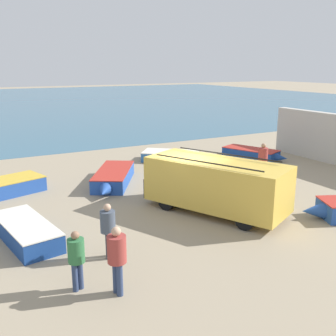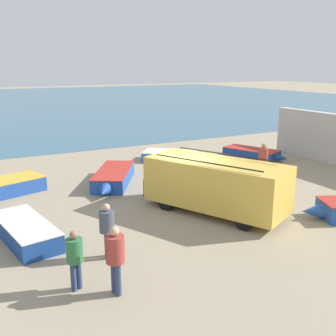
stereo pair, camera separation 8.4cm
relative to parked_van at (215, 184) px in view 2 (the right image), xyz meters
The scene contains 11 objects.
ground_plane 1.79m from the parked_van, 111.36° to the left, with size 200.00×200.00×0.00m, color gray.
sea_water 53.31m from the parked_van, 90.54° to the left, with size 120.00×80.00×0.01m, color #33607A.
parked_van is the anchor object (origin of this frame).
fishing_rowboat_0 7.02m from the parked_van, behind, with size 1.82×4.16×0.64m.
fishing_rowboat_2 5.81m from the parked_van, 111.80° to the left, with size 3.28×4.48×0.67m.
fishing_rowboat_3 9.91m from the parked_van, 41.23° to the left, with size 2.52×4.09×0.56m.
fishing_rowboat_5 8.60m from the parked_van, 71.94° to the left, with size 3.68×3.34×0.57m.
fisherman_0 5.49m from the parked_van, 29.39° to the left, with size 0.47×0.47×1.80m.
fisherman_1 5.19m from the parked_van, 162.03° to the right, with size 0.44×0.44×1.68m.
fisherman_2 6.46m from the parked_van, 146.94° to the right, with size 0.47×0.47×1.79m.
fisherman_3 6.86m from the parked_van, 155.29° to the right, with size 0.42×0.42×1.60m.
Camera 2 is at (-7.91, -13.06, 5.50)m, focal length 42.00 mm.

